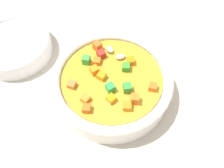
{
  "coord_description": "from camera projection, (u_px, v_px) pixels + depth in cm",
  "views": [
    {
      "loc": [
        -8.47,
        -20.47,
        37.24
      ],
      "look_at": [
        0.0,
        0.0,
        2.33
      ],
      "focal_mm": 37.9,
      "sensor_mm": 36.0,
      "label": 1
    }
  ],
  "objects": [
    {
      "name": "soup_bowl_main",
      "position": [
        112.0,
        83.0,
        0.41
      ],
      "size": [
        20.66,
        20.66,
        5.79
      ],
      "color": "white",
      "rests_on": "ground_plane"
    },
    {
      "name": "ground_plane",
      "position": [
        112.0,
        94.0,
        0.44
      ],
      "size": [
        140.0,
        140.0,
        2.0
      ],
      "primitive_type": "cube",
      "color": "#BAB2A0"
    },
    {
      "name": "side_bowl_small",
      "position": [
        13.0,
        45.0,
        0.47
      ],
      "size": [
        14.86,
        14.86,
        3.78
      ],
      "color": "white",
      "rests_on": "ground_plane"
    },
    {
      "name": "spoon",
      "position": [
        189.0,
        79.0,
        0.44
      ],
      "size": [
        7.31,
        20.96,
        1.0
      ],
      "rotation": [
        0.0,
        0.0,
        7.57
      ],
      "color": "silver",
      "rests_on": "ground_plane"
    }
  ]
}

